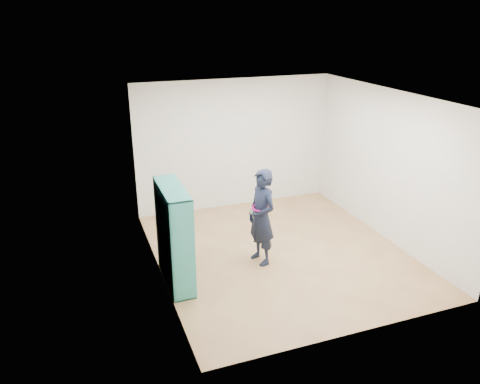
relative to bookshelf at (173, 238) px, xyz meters
name	(u,v)px	position (x,y,z in m)	size (l,w,h in m)	color
floor	(280,252)	(1.85, 0.28, -0.73)	(4.50, 4.50, 0.00)	olive
ceiling	(285,97)	(1.85, 0.28, 1.87)	(4.50, 4.50, 0.00)	white
wall_left	(156,196)	(-0.15, 0.28, 0.57)	(0.02, 4.50, 2.60)	beige
wall_right	(388,166)	(3.85, 0.28, 0.57)	(0.02, 4.50, 2.60)	beige
wall_back	(235,144)	(1.85, 2.53, 0.57)	(4.00, 0.02, 2.60)	beige
wall_front	(365,241)	(1.85, -1.97, 0.57)	(4.00, 0.02, 2.60)	beige
bookshelf	(173,238)	(0.00, 0.00, 0.00)	(0.33, 1.13, 1.50)	teal
person	(262,217)	(1.44, 0.12, 0.05)	(0.49, 0.64, 1.56)	black
smartphone	(252,211)	(1.30, 0.16, 0.15)	(0.04, 0.09, 0.14)	silver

